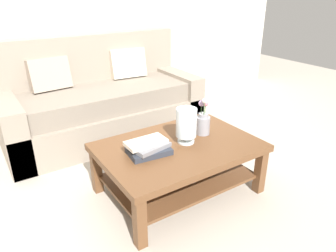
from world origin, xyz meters
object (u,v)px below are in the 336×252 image
at_px(coffee_table, 178,157).
at_px(flower_pitcher, 203,122).
at_px(glass_hurricane_vase, 186,124).
at_px(couch, 101,103).
at_px(book_stack_main, 148,147).

bearing_deg(coffee_table, flower_pitcher, 11.42).
bearing_deg(coffee_table, glass_hurricane_vase, 4.64).
xyz_separation_m(coffee_table, glass_hurricane_vase, (0.07, 0.01, 0.27)).
bearing_deg(couch, flower_pitcher, -75.12).
height_order(coffee_table, glass_hurricane_vase, glass_hurricane_vase).
relative_size(couch, coffee_table, 1.72).
bearing_deg(book_stack_main, coffee_table, -2.96).
xyz_separation_m(couch, glass_hurricane_vase, (0.14, -1.37, 0.22)).
height_order(coffee_table, flower_pitcher, flower_pitcher).
bearing_deg(glass_hurricane_vase, couch, 95.97).
distance_m(couch, glass_hurricane_vase, 1.39).
xyz_separation_m(coffee_table, book_stack_main, (-0.26, 0.01, 0.16)).
xyz_separation_m(couch, flower_pitcher, (0.35, -1.32, 0.16)).
height_order(couch, glass_hurricane_vase, couch).
bearing_deg(book_stack_main, couch, 82.11).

